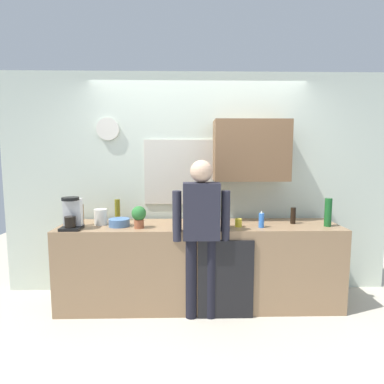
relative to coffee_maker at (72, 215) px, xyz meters
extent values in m
plane|color=beige|center=(1.31, -0.12, -1.04)|extent=(8.00, 8.00, 0.00)
cube|color=#937251|center=(1.31, 0.18, -0.60)|extent=(3.01, 0.64, 0.90)
cube|color=black|center=(1.56, -0.16, -0.64)|extent=(0.56, 0.02, 0.81)
cube|color=silver|center=(1.31, 0.61, 0.26)|extent=(4.61, 0.10, 2.60)
cube|color=beige|center=(1.10, 0.55, 0.40)|extent=(0.86, 0.02, 0.76)
cube|color=#8CA5C6|center=(1.10, 0.55, 0.40)|extent=(0.80, 0.02, 0.70)
cube|color=brown|center=(1.90, 0.40, 0.65)|extent=(0.84, 0.32, 0.68)
cylinder|color=silver|center=(0.26, 0.54, 0.90)|extent=(0.26, 0.03, 0.26)
cube|color=black|center=(0.00, -0.03, -0.13)|extent=(0.20, 0.20, 0.03)
cube|color=silver|center=(0.00, 0.03, 0.02)|extent=(0.18, 0.08, 0.28)
cylinder|color=black|center=(0.00, -0.06, -0.06)|extent=(0.11, 0.11, 0.11)
cylinder|color=black|center=(0.00, -0.03, 0.17)|extent=(0.17, 0.17, 0.03)
cylinder|color=maroon|center=(1.36, 0.35, -0.04)|extent=(0.06, 0.06, 0.22)
cylinder|color=#195923|center=(2.66, 0.06, 0.00)|extent=(0.07, 0.07, 0.30)
cylinder|color=olive|center=(0.38, 0.39, -0.02)|extent=(0.06, 0.06, 0.25)
cylinder|color=#2D8C33|center=(1.57, 0.02, -0.01)|extent=(0.09, 0.09, 0.28)
cylinder|color=brown|center=(0.04, 0.15, -0.03)|extent=(0.06, 0.06, 0.23)
cylinder|color=black|center=(2.34, 0.20, -0.06)|extent=(0.06, 0.06, 0.18)
cylinder|color=yellow|center=(1.71, 0.06, -0.10)|extent=(0.07, 0.07, 0.08)
cylinder|color=#4C72A5|center=(0.45, 0.11, -0.11)|extent=(0.22, 0.22, 0.08)
cylinder|color=#9E5638|center=(0.67, 0.03, -0.10)|extent=(0.10, 0.10, 0.09)
sphere|color=#2D7233|center=(0.67, 0.03, 0.01)|extent=(0.15, 0.15, 0.15)
cylinder|color=blue|center=(1.94, 0.02, -0.07)|extent=(0.06, 0.06, 0.15)
cone|color=white|center=(1.94, 0.02, 0.02)|extent=(0.02, 0.02, 0.03)
cylinder|color=silver|center=(0.24, 0.19, -0.06)|extent=(0.14, 0.14, 0.17)
cylinder|color=black|center=(1.21, -0.12, -0.63)|extent=(0.12, 0.12, 0.82)
cylinder|color=black|center=(1.41, -0.12, -0.63)|extent=(0.12, 0.12, 0.82)
cube|color=#262633|center=(1.31, -0.12, 0.06)|extent=(0.36, 0.20, 0.56)
sphere|color=#D8AD8C|center=(1.31, -0.12, 0.45)|extent=(0.22, 0.22, 0.22)
cylinder|color=#262633|center=(1.07, -0.12, 0.01)|extent=(0.09, 0.09, 0.50)
cylinder|color=#262633|center=(1.55, -0.12, 0.01)|extent=(0.09, 0.09, 0.50)
camera|label=1|loc=(1.15, -3.17, 0.60)|focal=29.39mm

